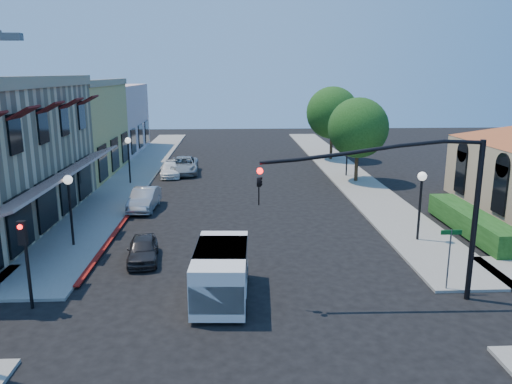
{
  "coord_description": "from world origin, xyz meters",
  "views": [
    {
      "loc": [
        -0.73,
        -15.36,
        8.27
      ],
      "look_at": [
        0.4,
        8.23,
        2.6
      ],
      "focal_mm": 35.0,
      "sensor_mm": 36.0,
      "label": 1
    }
  ],
  "objects_px": {
    "parked_car_d": "(184,165)",
    "lamppost_right_near": "(421,189)",
    "signal_mast_arm": "(419,194)",
    "lamppost_left_near": "(69,192)",
    "street_tree_b": "(332,113)",
    "secondary_signal": "(25,248)",
    "white_van": "(221,271)",
    "parked_car_c": "(170,170)",
    "street_name_sign": "(450,250)",
    "lamppost_left_far": "(128,149)",
    "street_tree_a": "(358,128)",
    "lamppost_right_far": "(347,143)",
    "parked_car_b": "(144,199)",
    "parked_car_a": "(143,249)"
  },
  "relations": [
    {
      "from": "signal_mast_arm",
      "to": "lamppost_left_far",
      "type": "xyz_separation_m",
      "value": [
        -14.36,
        20.5,
        -1.35
      ]
    },
    {
      "from": "secondary_signal",
      "to": "street_name_sign",
      "type": "distance_m",
      "value": 15.53
    },
    {
      "from": "parked_car_d",
      "to": "lamppost_right_near",
      "type": "bearing_deg",
      "value": -56.09
    },
    {
      "from": "secondary_signal",
      "to": "parked_car_d",
      "type": "relative_size",
      "value": 0.67
    },
    {
      "from": "street_tree_a",
      "to": "lamppost_right_far",
      "type": "bearing_deg",
      "value": 98.53
    },
    {
      "from": "signal_mast_arm",
      "to": "lamppost_right_near",
      "type": "bearing_deg",
      "value": 67.88
    },
    {
      "from": "lamppost_left_near",
      "to": "parked_car_c",
      "type": "xyz_separation_m",
      "value": [
        2.66,
        16.83,
        -2.18
      ]
    },
    {
      "from": "street_tree_a",
      "to": "lamppost_left_far",
      "type": "height_order",
      "value": "street_tree_a"
    },
    {
      "from": "street_tree_a",
      "to": "secondary_signal",
      "type": "height_order",
      "value": "street_tree_a"
    },
    {
      "from": "street_tree_b",
      "to": "secondary_signal",
      "type": "relative_size",
      "value": 2.11
    },
    {
      "from": "street_name_sign",
      "to": "lamppost_left_near",
      "type": "height_order",
      "value": "lamppost_left_near"
    },
    {
      "from": "street_tree_a",
      "to": "street_name_sign",
      "type": "relative_size",
      "value": 2.59
    },
    {
      "from": "street_tree_b",
      "to": "parked_car_a",
      "type": "xyz_separation_m",
      "value": [
        -13.6,
        -26.0,
        -3.99
      ]
    },
    {
      "from": "lamppost_left_near",
      "to": "parked_car_c",
      "type": "distance_m",
      "value": 17.18
    },
    {
      "from": "lamppost_right_near",
      "to": "white_van",
      "type": "bearing_deg",
      "value": -148.07
    },
    {
      "from": "street_tree_a",
      "to": "parked_car_a",
      "type": "height_order",
      "value": "street_tree_a"
    },
    {
      "from": "street_tree_a",
      "to": "parked_car_c",
      "type": "distance_m",
      "value": 15.35
    },
    {
      "from": "lamppost_left_near",
      "to": "parked_car_a",
      "type": "distance_m",
      "value": 4.74
    },
    {
      "from": "white_van",
      "to": "parked_car_a",
      "type": "relative_size",
      "value": 1.38
    },
    {
      "from": "street_tree_b",
      "to": "parked_car_b",
      "type": "bearing_deg",
      "value": -131.0
    },
    {
      "from": "lamppost_left_near",
      "to": "lamppost_right_far",
      "type": "height_order",
      "value": "same"
    },
    {
      "from": "signal_mast_arm",
      "to": "street_name_sign",
      "type": "height_order",
      "value": "signal_mast_arm"
    },
    {
      "from": "street_tree_b",
      "to": "secondary_signal",
      "type": "bearing_deg",
      "value": -118.77
    },
    {
      "from": "parked_car_a",
      "to": "signal_mast_arm",
      "type": "bearing_deg",
      "value": -29.74
    },
    {
      "from": "street_tree_b",
      "to": "parked_car_c",
      "type": "relative_size",
      "value": 1.85
    },
    {
      "from": "signal_mast_arm",
      "to": "white_van",
      "type": "distance_m",
      "value": 7.67
    },
    {
      "from": "secondary_signal",
      "to": "parked_car_d",
      "type": "bearing_deg",
      "value": 82.59
    },
    {
      "from": "street_name_sign",
      "to": "white_van",
      "type": "relative_size",
      "value": 0.56
    },
    {
      "from": "street_tree_b",
      "to": "parked_car_d",
      "type": "bearing_deg",
      "value": -156.2
    },
    {
      "from": "street_tree_a",
      "to": "street_tree_b",
      "type": "xyz_separation_m",
      "value": [
        0.0,
        10.0,
        0.35
      ]
    },
    {
      "from": "parked_car_d",
      "to": "signal_mast_arm",
      "type": "bearing_deg",
      "value": -69.05
    },
    {
      "from": "secondary_signal",
      "to": "white_van",
      "type": "distance_m",
      "value": 6.92
    },
    {
      "from": "street_tree_a",
      "to": "street_tree_b",
      "type": "height_order",
      "value": "street_tree_b"
    },
    {
      "from": "signal_mast_arm",
      "to": "lamppost_left_far",
      "type": "distance_m",
      "value": 25.07
    },
    {
      "from": "street_tree_a",
      "to": "parked_car_d",
      "type": "height_order",
      "value": "street_tree_a"
    },
    {
      "from": "lamppost_left_near",
      "to": "parked_car_a",
      "type": "bearing_deg",
      "value": -28.39
    },
    {
      "from": "secondary_signal",
      "to": "parked_car_c",
      "type": "relative_size",
      "value": 0.87
    },
    {
      "from": "street_tree_b",
      "to": "lamppost_left_near",
      "type": "xyz_separation_m",
      "value": [
        -17.3,
        -24.0,
        -1.81
      ]
    },
    {
      "from": "parked_car_b",
      "to": "parked_car_d",
      "type": "xyz_separation_m",
      "value": [
        1.4,
        11.26,
        0.03
      ]
    },
    {
      "from": "lamppost_left_near",
      "to": "lamppost_right_far",
      "type": "bearing_deg",
      "value": 43.26
    },
    {
      "from": "signal_mast_arm",
      "to": "white_van",
      "type": "height_order",
      "value": "signal_mast_arm"
    },
    {
      "from": "street_name_sign",
      "to": "lamppost_right_far",
      "type": "bearing_deg",
      "value": 87.37
    },
    {
      "from": "white_van",
      "to": "parked_car_a",
      "type": "height_order",
      "value": "white_van"
    },
    {
      "from": "street_tree_a",
      "to": "signal_mast_arm",
      "type": "bearing_deg",
      "value": -98.17
    },
    {
      "from": "signal_mast_arm",
      "to": "lamppost_left_near",
      "type": "relative_size",
      "value": 2.24
    },
    {
      "from": "parked_car_a",
      "to": "parked_car_c",
      "type": "xyz_separation_m",
      "value": [
        -1.04,
        18.83,
        -0.0
      ]
    },
    {
      "from": "signal_mast_arm",
      "to": "lamppost_left_near",
      "type": "height_order",
      "value": "signal_mast_arm"
    },
    {
      "from": "street_name_sign",
      "to": "lamppost_left_far",
      "type": "bearing_deg",
      "value": 128.94
    },
    {
      "from": "lamppost_right_near",
      "to": "parked_car_b",
      "type": "distance_m",
      "value": 16.3
    },
    {
      "from": "street_tree_a",
      "to": "parked_car_b",
      "type": "xyz_separation_m",
      "value": [
        -15.0,
        -7.26,
        -3.53
      ]
    }
  ]
}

